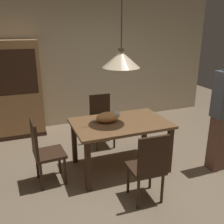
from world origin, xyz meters
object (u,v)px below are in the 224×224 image
object	(u,v)px
chair_near_front	(149,165)
hutch_bookcase	(12,92)
dining_table	(120,128)
chair_left_side	(43,150)
pendant_lamp	(121,59)
chair_far_back	(102,118)
person_standing	(224,116)
cat_sleeping	(108,117)

from	to	relation	value
chair_near_front	hutch_bookcase	xyz separation A→B (m)	(-1.46, 2.74, 0.38)
dining_table	chair_near_front	bearing A→B (deg)	-90.22
chair_left_side	pendant_lamp	bearing A→B (deg)	0.27
chair_far_back	pendant_lamp	xyz separation A→B (m)	(-0.00, -0.88, 1.15)
chair_left_side	person_standing	distance (m)	2.61
person_standing	pendant_lamp	bearing A→B (deg)	158.39
person_standing	chair_far_back	bearing A→B (deg)	134.23
dining_table	person_standing	size ratio (longest dim) A/B	0.83
dining_table	cat_sleeping	distance (m)	0.25
dining_table	chair_far_back	distance (m)	0.89
pendant_lamp	cat_sleeping	bearing A→B (deg)	155.42
chair_near_front	cat_sleeping	distance (m)	1.02
chair_left_side	chair_far_back	distance (m)	1.44
chair_left_side	chair_far_back	xyz separation A→B (m)	(1.13, 0.88, 0.00)
chair_near_front	hutch_bookcase	size ratio (longest dim) A/B	0.50
chair_left_side	person_standing	size ratio (longest dim) A/B	0.55
chair_near_front	pendant_lamp	world-z (taller)	pendant_lamp
chair_far_back	cat_sleeping	size ratio (longest dim) A/B	2.38
chair_near_front	pendant_lamp	bearing A→B (deg)	89.78
pendant_lamp	hutch_bookcase	xyz separation A→B (m)	(-1.47, 1.86, -0.77)
chair_near_front	person_standing	world-z (taller)	person_standing
chair_left_side	hutch_bookcase	xyz separation A→B (m)	(-0.34, 1.87, 0.38)
dining_table	pendant_lamp	distance (m)	1.01
chair_left_side	hutch_bookcase	bearing A→B (deg)	100.27
hutch_bookcase	person_standing	xyz separation A→B (m)	(2.86, -2.42, -0.03)
cat_sleeping	person_standing	world-z (taller)	person_standing
chair_left_side	hutch_bookcase	size ratio (longest dim) A/B	0.50
chair_left_side	hutch_bookcase	world-z (taller)	hutch_bookcase
chair_far_back	hutch_bookcase	bearing A→B (deg)	146.16
pendant_lamp	chair_near_front	bearing A→B (deg)	-90.22
chair_near_front	person_standing	distance (m)	1.48
chair_left_side	person_standing	xyz separation A→B (m)	(2.52, -0.55, 0.35)
dining_table	hutch_bookcase	bearing A→B (deg)	128.20
dining_table	hutch_bookcase	world-z (taller)	hutch_bookcase
dining_table	chair_near_front	size ratio (longest dim) A/B	1.51
chair_near_front	cat_sleeping	world-z (taller)	chair_near_front
chair_far_back	pendant_lamp	world-z (taller)	pendant_lamp
chair_left_side	cat_sleeping	distance (m)	1.02
hutch_bookcase	chair_far_back	bearing A→B (deg)	-33.84
pendant_lamp	dining_table	bearing A→B (deg)	-100.62
chair_near_front	chair_left_side	bearing A→B (deg)	142.18
chair_far_back	pendant_lamp	distance (m)	1.45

